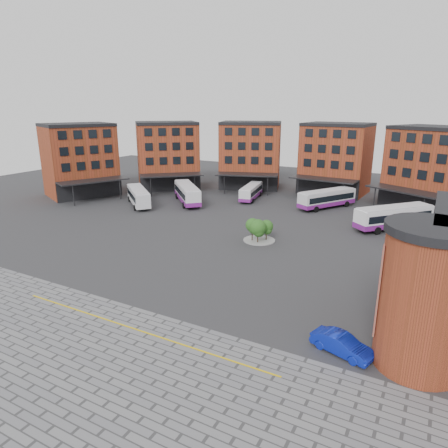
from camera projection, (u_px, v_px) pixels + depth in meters
The scene contains 12 objects.
ground at pixel (202, 268), 46.23m from camera, with size 160.00×160.00×0.00m, color #28282B.
paving_zone at pixel (56, 386), 26.76m from camera, with size 50.00×22.00×0.02m, color slate.
yellow_line at pixel (135, 329), 33.50m from camera, with size 26.00×0.15×0.02m, color gold.
main_building at pixel (282, 162), 78.58m from camera, with size 94.14×42.48×14.60m.
tree_island at pixel (259, 228), 54.41m from camera, with size 4.40×4.40×3.33m.
bus_a at pixel (138, 195), 74.44m from camera, with size 10.26×9.42×3.21m.
bus_b at pixel (187, 193), 76.30m from camera, with size 10.77×11.01×3.53m.
bus_c at pixel (251, 192), 79.35m from camera, with size 4.08×10.35×2.84m.
bus_d at pixel (327, 198), 72.51m from camera, with size 8.44×11.54×3.34m.
bus_e at pixel (394, 217), 60.07m from camera, with size 10.54×11.36×3.55m.
bus_f at pixel (436, 234), 53.03m from camera, with size 6.77×10.29×2.91m.
blue_car at pixel (342, 344), 30.07m from camera, with size 1.64×4.71×1.55m, color #0C1EA5.
Camera 1 is at (22.61, -36.48, 18.09)m, focal length 32.00 mm.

